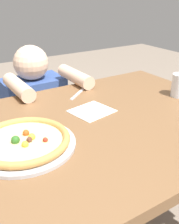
# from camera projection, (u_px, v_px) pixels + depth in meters

# --- Properties ---
(dining_table) EXTENTS (1.27, 0.87, 0.75)m
(dining_table) POSITION_uv_depth(u_px,v_px,m) (93.00, 148.00, 1.06)
(dining_table) COLOR brown
(dining_table) RESTS_ON ground
(pizza_near) EXTENTS (0.34, 0.34, 0.04)m
(pizza_near) POSITION_uv_depth(u_px,v_px,m) (24.00, 142.00, 0.86)
(pizza_near) COLOR #B7B7BC
(pizza_near) RESTS_ON dining_table
(paper_napkin) EXTENTS (0.18, 0.17, 0.00)m
(paper_napkin) POSITION_uv_depth(u_px,v_px,m) (92.00, 111.00, 1.11)
(paper_napkin) COLOR white
(paper_napkin) RESTS_ON dining_table
(fork) EXTENTS (0.17, 0.14, 0.00)m
(fork) POSITION_uv_depth(u_px,v_px,m) (80.00, 92.00, 1.31)
(fork) COLOR silver
(fork) RESTS_ON dining_table
(diner_seated) EXTENTS (0.38, 0.51, 0.93)m
(diner_seated) POSITION_uv_depth(u_px,v_px,m) (37.00, 125.00, 1.67)
(diner_seated) COLOR #333847
(diner_seated) RESTS_ON ground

